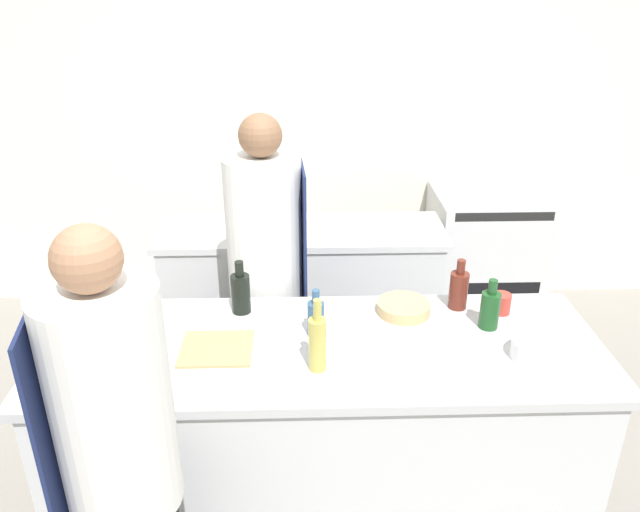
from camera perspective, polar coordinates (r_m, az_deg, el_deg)
ground_plane at (r=3.23m, az=0.21°, el=-21.45°), size 16.00×16.00×0.00m
wall_back at (r=4.46m, az=-0.73°, el=12.78°), size 8.00×0.06×2.80m
prep_counter at (r=2.93m, az=0.22°, el=-15.40°), size 2.38×0.84×0.89m
pass_counter at (r=3.98m, az=-1.66°, el=-3.46°), size 1.75×0.55×0.89m
oven_range at (r=4.59m, az=14.78°, el=-0.03°), size 0.75×0.64×0.93m
chef_at_prep_near at (r=2.18m, az=-17.47°, el=-18.93°), size 0.39×0.38×1.74m
chef_at_stove at (r=3.25m, az=-4.88°, el=-2.23°), size 0.40×0.38×1.73m
bottle_olive_oil at (r=2.45m, az=-0.23°, el=-7.88°), size 0.07×0.07×0.31m
bottle_vinegar at (r=2.83m, az=15.27°, el=-4.67°), size 0.08×0.08×0.23m
bottle_wine at (r=2.87m, az=-7.27°, el=-3.29°), size 0.09×0.09×0.25m
bottle_cooking_oil at (r=2.68m, az=-0.38°, el=-5.66°), size 0.07×0.07×0.22m
bottle_sauce at (r=2.96m, az=12.56°, el=-2.95°), size 0.09×0.09×0.24m
bowl_mixing_large at (r=2.90m, az=7.65°, el=-4.71°), size 0.24×0.24×0.05m
bowl_prep_small at (r=2.70m, az=19.33°, el=-8.10°), size 0.22×0.22×0.08m
cup at (r=2.99m, az=16.23°, el=-4.18°), size 0.09×0.09×0.09m
cutting_board at (r=2.66m, az=-9.45°, el=-8.35°), size 0.30×0.27×0.01m
stockpot at (r=3.73m, az=-5.93°, el=3.78°), size 0.31×0.31×0.22m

